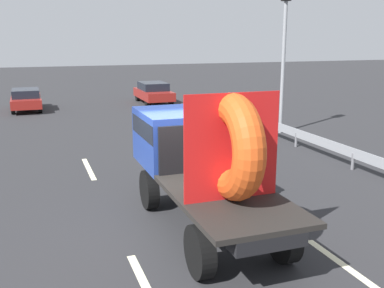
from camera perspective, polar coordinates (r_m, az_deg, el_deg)
The scene contains 10 objects.
ground_plane at distance 10.78m, azimuth -1.47°, elevation -9.54°, with size 120.00×120.00×0.00m, color #28282B.
flatbed_truck at distance 10.30m, azimuth 0.58°, elevation -1.02°, with size 2.02×5.69×3.21m.
distant_sedan at distance 28.20m, azimuth -20.13°, elevation 5.34°, with size 1.64×3.83×1.25m.
traffic_light at distance 20.32m, azimuth 11.55°, elevation 13.14°, with size 0.42×0.36×6.56m.
guardrail at distance 16.74m, azimuth 16.05°, elevation 0.16°, with size 0.10×13.34×0.71m.
lane_dash_left_near at distance 8.33m, azimuth -6.09°, elevation -16.91°, with size 2.11×0.16×0.01m, color beige.
lane_dash_left_far at distance 15.17m, azimuth -12.85°, elevation -3.04°, with size 2.58×0.16×0.01m, color beige.
lane_dash_right_near at distance 9.18m, azimuth 19.09°, elevation -14.59°, with size 2.55×0.16×0.01m, color beige.
lane_dash_right_far at distance 16.54m, azimuth -0.33°, elevation -1.34°, with size 2.04×0.16×0.01m, color beige.
oncoming_car at distance 29.61m, azimuth -4.87°, elevation 6.52°, with size 1.75×4.08×1.33m.
Camera 1 is at (-3.10, -9.44, 4.19)m, focal length 42.45 mm.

